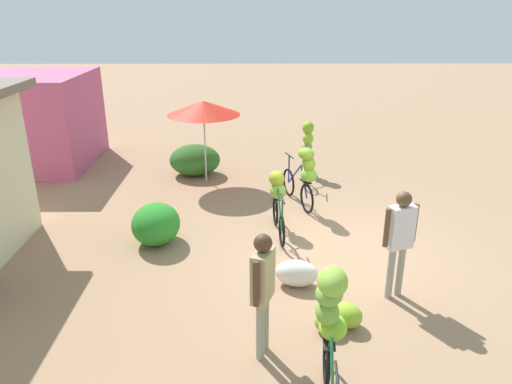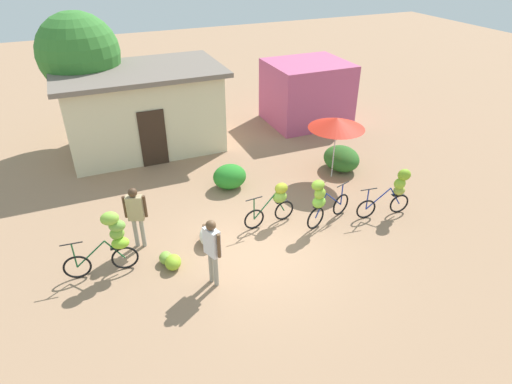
# 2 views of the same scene
# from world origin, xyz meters

# --- Properties ---
(ground_plane) EXTENTS (60.00, 60.00, 0.00)m
(ground_plane) POSITION_xyz_m (0.00, 0.00, 0.00)
(ground_plane) COLOR #9E795A
(building_low) EXTENTS (5.85, 3.61, 3.00)m
(building_low) POSITION_xyz_m (-1.50, 7.48, 1.52)
(building_low) COLOR beige
(building_low) RESTS_ON ground
(shop_pink) EXTENTS (3.20, 2.80, 2.54)m
(shop_pink) POSITION_xyz_m (5.34, 7.51, 1.27)
(shop_pink) COLOR #BA4F79
(shop_pink) RESTS_ON ground
(tree_behind_building) EXTENTS (2.89, 2.89, 4.84)m
(tree_behind_building) POSITION_xyz_m (-3.27, 8.82, 3.36)
(tree_behind_building) COLOR brown
(tree_behind_building) RESTS_ON ground
(hedge_bush_front_left) EXTENTS (1.07, 0.92, 0.78)m
(hedge_bush_front_left) POSITION_xyz_m (0.36, 3.37, 0.39)
(hedge_bush_front_left) COLOR #298527
(hedge_bush_front_left) RESTS_ON ground
(hedge_bush_front_right) EXTENTS (1.16, 1.35, 0.82)m
(hedge_bush_front_right) POSITION_xyz_m (4.33, 3.06, 0.41)
(hedge_bush_front_right) COLOR #2D6625
(hedge_bush_front_right) RESTS_ON ground
(market_umbrella) EXTENTS (1.81, 1.81, 2.10)m
(market_umbrella) POSITION_xyz_m (3.76, 2.71, 1.93)
(market_umbrella) COLOR beige
(market_umbrella) RESTS_ON ground
(bicycle_leftmost) EXTENTS (1.74, 0.47, 1.66)m
(bicycle_leftmost) POSITION_xyz_m (-3.53, 0.66, 0.98)
(bicycle_leftmost) COLOR black
(bicycle_leftmost) RESTS_ON ground
(bicycle_near_pile) EXTENTS (1.57, 0.41, 1.22)m
(bicycle_near_pile) POSITION_xyz_m (0.90, 1.02, 0.73)
(bicycle_near_pile) COLOR black
(bicycle_near_pile) RESTS_ON ground
(bicycle_center_loaded) EXTENTS (1.66, 0.71, 1.48)m
(bicycle_center_loaded) POSITION_xyz_m (1.96, 0.38, 0.86)
(bicycle_center_loaded) COLOR black
(bicycle_center_loaded) RESTS_ON ground
(bicycle_by_shop) EXTENTS (1.67, 0.39, 1.44)m
(bicycle_by_shop) POSITION_xyz_m (4.19, 0.08, 0.84)
(bicycle_by_shop) COLOR black
(bicycle_by_shop) RESTS_ON ground
(banana_pile_on_ground) EXTENTS (0.58, 0.78, 0.36)m
(banana_pile_on_ground) POSITION_xyz_m (-2.32, 0.29, 0.17)
(banana_pile_on_ground) COLOR #78A83C
(banana_pile_on_ground) RESTS_ON ground
(produce_sack) EXTENTS (0.56, 0.77, 0.44)m
(produce_sack) POSITION_xyz_m (-1.19, 0.81, 0.22)
(produce_sack) COLOR silver
(produce_sack) RESTS_ON ground
(person_vendor) EXTENTS (0.55, 0.33, 1.75)m
(person_vendor) POSITION_xyz_m (-2.84, 1.40, 1.08)
(person_vendor) COLOR gray
(person_vendor) RESTS_ON ground
(person_bystander) EXTENTS (0.33, 0.55, 1.77)m
(person_bystander) POSITION_xyz_m (-1.51, -0.69, 1.09)
(person_bystander) COLOR gray
(person_bystander) RESTS_ON ground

